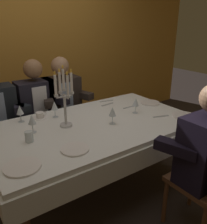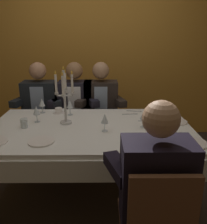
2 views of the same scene
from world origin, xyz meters
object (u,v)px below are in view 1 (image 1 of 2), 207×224
at_px(candelabra, 65,99).
at_px(seated_diner_1, 36,103).
at_px(dinner_plate_3, 150,103).
at_px(wine_glass_3, 113,112).
at_px(dinner_plate_2, 75,149).
at_px(wine_glass_1, 20,110).
at_px(dining_table, 94,135).
at_px(water_tumbler_0, 29,137).
at_px(seated_diner_3, 207,150).
at_px(dinner_plate_1, 184,116).
at_px(coffee_cup_0, 40,116).
at_px(wine_glass_4, 32,120).
at_px(wine_glass_2, 55,106).
at_px(dinner_plate_0, 22,167).
at_px(seated_diner_2, 62,98).
at_px(wine_glass_0, 136,102).

height_order(candelabra, seated_diner_1, candelabra).
relative_size(dinner_plate_3, wine_glass_3, 1.35).
height_order(dinner_plate_2, wine_glass_1, wine_glass_1).
height_order(dinner_plate_3, seated_diner_1, seated_diner_1).
height_order(dining_table, wine_glass_3, wine_glass_3).
height_order(wine_glass_3, water_tumbler_0, wine_glass_3).
relative_size(water_tumbler_0, seated_diner_3, 0.07).
distance_m(dinner_plate_3, seated_diner_1, 1.32).
xyz_separation_m(wine_glass_1, seated_diner_3, (0.97, -1.31, -0.12)).
distance_m(dinner_plate_1, wine_glass_3, 0.75).
distance_m(candelabra, coffee_cup_0, 0.41).
xyz_separation_m(dining_table, wine_glass_3, (0.13, -0.11, 0.23)).
height_order(water_tumbler_0, coffee_cup_0, water_tumbler_0).
bearing_deg(wine_glass_1, candelabra, -47.35).
height_order(wine_glass_4, seated_diner_1, seated_diner_1).
distance_m(wine_glass_4, coffee_cup_0, 0.33).
bearing_deg(dinner_plate_3, water_tumbler_0, -175.04).
bearing_deg(coffee_cup_0, water_tumbler_0, -120.87).
height_order(wine_glass_2, water_tumbler_0, wine_glass_2).
bearing_deg(wine_glass_1, dinner_plate_0, -106.80).
xyz_separation_m(dinner_plate_1, wine_glass_1, (-1.37, 0.79, 0.11)).
height_order(dinner_plate_0, dinner_plate_2, same).
bearing_deg(dining_table, dinner_plate_3, 7.74).
relative_size(dining_table, wine_glass_3, 11.83).
xyz_separation_m(dinner_plate_2, seated_diner_3, (0.81, -0.55, -0.01)).
bearing_deg(water_tumbler_0, seated_diner_3, -39.93).
bearing_deg(seated_diner_1, seated_diner_2, 0.00).
distance_m(wine_glass_1, seated_diner_1, 0.57).
xyz_separation_m(coffee_cup_0, seated_diner_1, (0.13, 0.48, -0.03)).
relative_size(wine_glass_2, coffee_cup_0, 1.24).
xyz_separation_m(dinner_plate_0, dinner_plate_2, (0.39, 0.01, 0.00)).
height_order(dinner_plate_2, coffee_cup_0, coffee_cup_0).
bearing_deg(dinner_plate_0, seated_diner_1, 65.99).
bearing_deg(dinner_plate_2, water_tumbler_0, 125.78).
bearing_deg(seated_diner_2, coffee_cup_0, -133.91).
bearing_deg(dinner_plate_2, wine_glass_1, 102.04).
height_order(candelabra, seated_diner_2, candelabra).
xyz_separation_m(wine_glass_4, seated_diner_2, (0.63, 0.75, -0.12)).
bearing_deg(wine_glass_0, seated_diner_3, -94.13).
relative_size(dinner_plate_3, seated_diner_2, 0.18).
bearing_deg(dinner_plate_2, coffee_cup_0, 88.42).
bearing_deg(wine_glass_2, wine_glass_0, -26.83).
bearing_deg(wine_glass_3, wine_glass_0, 13.73).
bearing_deg(seated_diner_3, candelabra, 124.43).
bearing_deg(water_tumbler_0, wine_glass_0, -0.30).
distance_m(candelabra, wine_glass_0, 0.76).
distance_m(dinner_plate_2, wine_glass_3, 0.57).
relative_size(candelabra, dinner_plate_1, 2.29).
xyz_separation_m(coffee_cup_0, seated_diner_2, (0.46, 0.48, -0.03)).
bearing_deg(dinner_plate_1, candelabra, 156.49).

